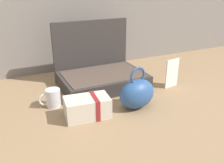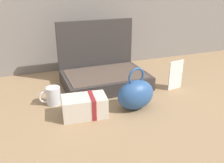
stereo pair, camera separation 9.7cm
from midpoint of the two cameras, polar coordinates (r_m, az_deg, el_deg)
The scene contains 6 objects.
ground_plane at distance 1.30m, azimuth 0.63°, elevation -4.20°, with size 6.00×6.00×0.00m, color #8C6D4C.
open_suitcase at distance 1.47m, azimuth -0.23°, elevation 2.20°, with size 0.48×0.35×0.37m.
teal_pouch_handbag at distance 1.19m, azimuth 7.87°, elevation -3.02°, with size 0.21×0.15×0.21m.
cream_toiletry_bag at distance 1.13m, azimuth -3.84°, elevation -5.82°, with size 0.21×0.14×0.10m.
coffee_mug at distance 1.26m, azimuth -11.50°, elevation -3.32°, with size 0.11×0.07×0.09m.
info_card_left at distance 1.46m, azimuth 16.48°, elevation 1.43°, with size 0.10×0.01×0.17m, color white.
Camera 2 is at (-0.39, -1.10, 0.58)m, focal length 39.17 mm.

